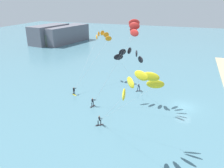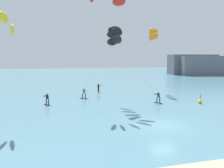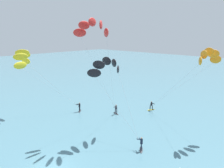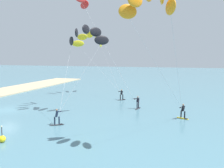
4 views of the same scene
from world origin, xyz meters
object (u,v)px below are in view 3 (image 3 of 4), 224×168
(kitesurfer_nearshore, at_px, (108,69))
(kitesurfer_far_out, at_px, (94,32))
(kitesurfer_mid_water, at_px, (25,60))
(kitesurfer_downwind, at_px, (205,60))

(kitesurfer_nearshore, height_order, kitesurfer_far_out, kitesurfer_far_out)
(kitesurfer_mid_water, xyz_separation_m, kitesurfer_downwind, (22.82, 13.98, 0.75))
(kitesurfer_far_out, bearing_deg, kitesurfer_downwind, 42.25)
(kitesurfer_mid_water, relative_size, kitesurfer_downwind, 0.94)
(kitesurfer_far_out, xyz_separation_m, kitesurfer_downwind, (10.83, 9.84, -3.52))
(kitesurfer_nearshore, relative_size, kitesurfer_mid_water, 0.95)
(kitesurfer_mid_water, bearing_deg, kitesurfer_downwind, 31.49)
(kitesurfer_downwind, bearing_deg, kitesurfer_far_out, -137.75)
(kitesurfer_mid_water, distance_m, kitesurfer_downwind, 26.77)
(kitesurfer_far_out, distance_m, kitesurfer_downwind, 15.05)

